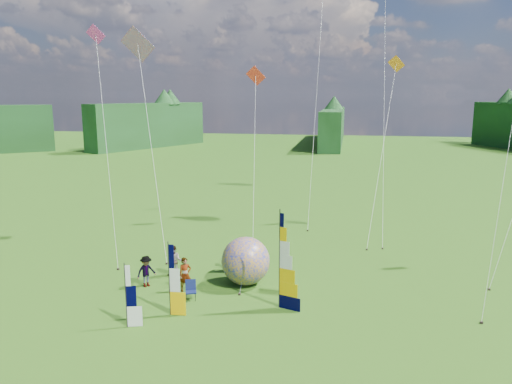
% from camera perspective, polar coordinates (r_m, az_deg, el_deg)
% --- Properties ---
extents(ground, '(220.00, 220.00, 0.00)m').
position_cam_1_polar(ground, '(22.03, 0.68, -16.31)').
color(ground, '#4E7820').
rests_on(ground, ground).
extents(treeline_ring, '(210.00, 210.00, 8.00)m').
position_cam_1_polar(treeline_ring, '(20.51, 0.71, -6.33)').
color(treeline_ring, '#1E4F23').
rests_on(treeline_ring, ground).
extents(feather_banner_main, '(1.24, 0.51, 4.71)m').
position_cam_1_polar(feather_banner_main, '(23.95, 2.70, -7.89)').
color(feather_banner_main, black).
rests_on(feather_banner_main, ground).
extents(side_banner_left, '(0.96, 0.15, 3.44)m').
position_cam_1_polar(side_banner_left, '(23.72, -9.88, -9.88)').
color(side_banner_left, '#FBB400').
rests_on(side_banner_left, ground).
extents(side_banner_far, '(0.85, 0.35, 2.87)m').
position_cam_1_polar(side_banner_far, '(23.05, -14.66, -11.49)').
color(side_banner_far, white).
rests_on(side_banner_far, ground).
extents(bol_inflatable, '(3.44, 3.44, 2.62)m').
position_cam_1_polar(bol_inflatable, '(27.17, -1.20, -7.88)').
color(bol_inflatable, '#1829AA').
rests_on(bol_inflatable, ground).
extents(spectator_a, '(0.79, 0.74, 1.81)m').
position_cam_1_polar(spectator_a, '(26.65, -8.10, -9.31)').
color(spectator_a, '#66594C').
rests_on(spectator_a, ground).
extents(spectator_b, '(0.90, 0.50, 1.77)m').
position_cam_1_polar(spectator_b, '(28.82, -9.33, -7.80)').
color(spectator_b, '#66594C').
rests_on(spectator_b, ground).
extents(spectator_c, '(1.01, 1.11, 1.70)m').
position_cam_1_polar(spectator_c, '(27.62, -12.43, -8.84)').
color(spectator_c, '#66594C').
rests_on(spectator_c, ground).
extents(spectator_d, '(1.13, 0.70, 1.80)m').
position_cam_1_polar(spectator_d, '(29.36, -2.58, -7.28)').
color(spectator_d, '#66594C').
rests_on(spectator_d, ground).
extents(camp_chair, '(0.74, 0.74, 1.00)m').
position_cam_1_polar(camp_chair, '(25.64, -7.45, -11.10)').
color(camp_chair, '#0D173F').
rests_on(camp_chair, ground).
extents(kite_whale, '(6.09, 15.92, 21.53)m').
position_cam_1_polar(kite_whale, '(39.09, 14.51, 11.64)').
color(kite_whale, black).
rests_on(kite_whale, ground).
extents(kite_rainbow_delta, '(8.78, 11.63, 15.78)m').
position_cam_1_polar(kite_rainbow_delta, '(33.71, -11.97, 7.01)').
color(kite_rainbow_delta, '#FF5431').
rests_on(kite_rainbow_delta, ground).
extents(small_kite_red, '(4.66, 10.84, 12.91)m').
position_cam_1_polar(small_kite_red, '(36.66, -0.18, 5.30)').
color(small_kite_red, red).
rests_on(small_kite_red, ground).
extents(small_kite_orange, '(4.94, 11.94, 13.65)m').
position_cam_1_polar(small_kite_orange, '(37.50, 14.33, 5.66)').
color(small_kite_orange, orange).
rests_on(small_kite_orange, ground).
extents(small_kite_pink, '(5.76, 7.26, 14.96)m').
position_cam_1_polar(small_kite_pink, '(31.96, -16.77, 5.83)').
color(small_kite_pink, '#CD388C').
rests_on(small_kite_pink, ground).
extents(small_kite_green, '(7.95, 13.60, 21.06)m').
position_cam_1_polar(small_kite_green, '(42.16, 6.94, 11.52)').
color(small_kite_green, '#35B45E').
rests_on(small_kite_green, ground).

